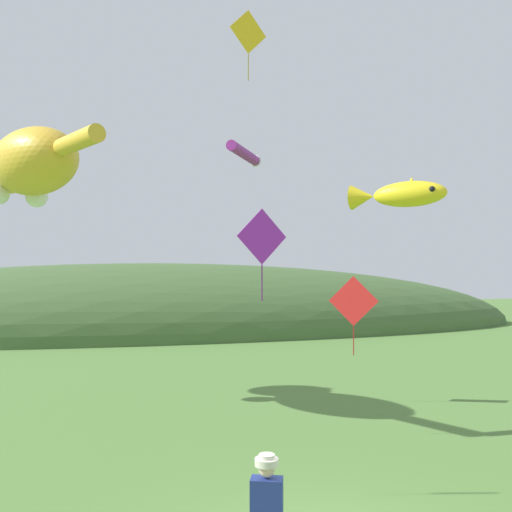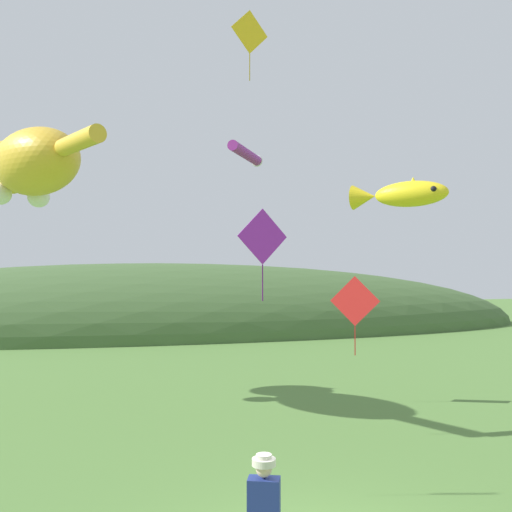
% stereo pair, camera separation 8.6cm
% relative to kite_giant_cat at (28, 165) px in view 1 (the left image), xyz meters
% --- Properties ---
extents(distant_hill_ridge, '(53.80, 15.84, 8.99)m').
position_rel_kite_giant_cat_xyz_m(distant_hill_ridge, '(5.41, 20.11, -7.28)').
color(distant_hill_ridge, '#426033').
rests_on(distant_hill_ridge, ground).
extents(kite_giant_cat, '(4.10, 7.09, 2.33)m').
position_rel_kite_giant_cat_xyz_m(kite_giant_cat, '(0.00, 0.00, 0.00)').
color(kite_giant_cat, gold).
extents(kite_fish_windsock, '(2.65, 2.58, 0.89)m').
position_rel_kite_giant_cat_xyz_m(kite_fish_windsock, '(10.86, -3.04, -0.93)').
color(kite_fish_windsock, yellow).
extents(kite_tube_streamer, '(1.81, 2.65, 0.44)m').
position_rel_kite_giant_cat_xyz_m(kite_tube_streamer, '(7.00, 0.83, 0.87)').
color(kite_tube_streamer, '#8C268C').
extents(kite_diamond_violet, '(1.35, 0.33, 2.29)m').
position_rel_kite_giant_cat_xyz_m(kite_diamond_violet, '(6.07, -4.96, -2.39)').
color(kite_diamond_violet, purple).
extents(kite_diamond_gold, '(1.37, 0.53, 2.36)m').
position_rel_kite_giant_cat_xyz_m(kite_diamond_gold, '(6.84, -0.40, 4.65)').
color(kite_diamond_gold, yellow).
extents(kite_diamond_red, '(1.29, 0.86, 2.44)m').
position_rel_kite_giant_cat_xyz_m(kite_diamond_red, '(9.72, -2.26, -4.18)').
color(kite_diamond_red, red).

